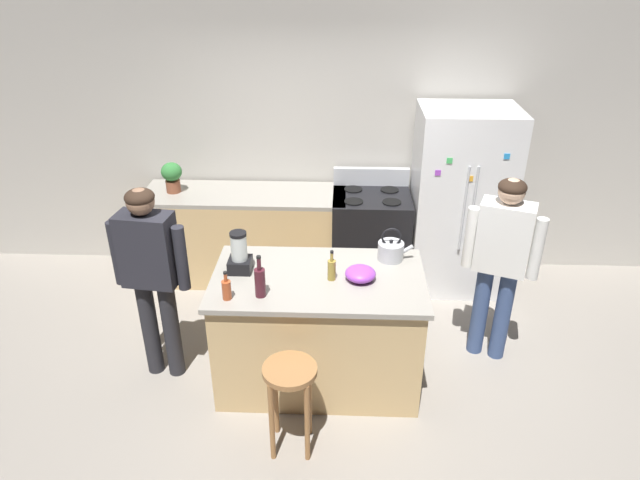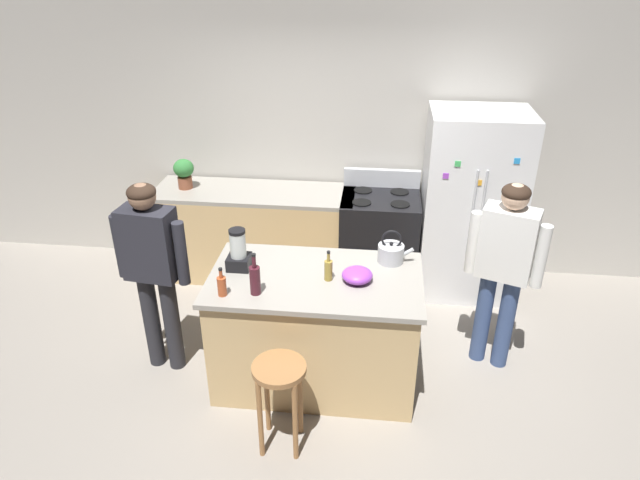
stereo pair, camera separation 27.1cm
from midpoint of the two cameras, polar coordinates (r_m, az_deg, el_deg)
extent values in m
plane|color=gray|center=(4.71, -1.85, -13.62)|extent=(14.00, 14.00, 0.00)
cube|color=#BCB7AD|center=(5.76, -0.69, 9.94)|extent=(8.00, 0.10, 2.70)
cube|color=tan|center=(4.42, -1.94, -9.23)|extent=(1.51, 0.85, 0.90)
cube|color=gray|center=(4.16, -2.04, -4.03)|extent=(1.57, 0.91, 0.04)
cube|color=tan|center=(5.83, -8.72, 0.27)|extent=(2.00, 0.64, 0.90)
cube|color=gray|center=(5.63, -9.05, 4.52)|extent=(2.00, 0.64, 0.04)
cube|color=silver|center=(5.58, 12.63, 3.78)|extent=(0.90, 0.70, 1.81)
cylinder|color=#B7BABF|center=(5.20, 12.93, 3.04)|extent=(0.02, 0.02, 0.82)
cylinder|color=#B7BABF|center=(5.22, 13.79, 3.02)|extent=(0.02, 0.02, 0.82)
cube|color=#3FB259|center=(5.28, 14.15, 2.16)|extent=(0.05, 0.01, 0.05)
cube|color=orange|center=(5.11, 13.48, 6.03)|extent=(0.05, 0.01, 0.05)
cube|color=purple|center=(5.05, 10.33, 6.68)|extent=(0.05, 0.01, 0.05)
cube|color=#268CD8|center=(5.10, 16.94, 8.07)|extent=(0.05, 0.01, 0.05)
cube|color=#3FB259|center=(5.02, 11.45, 7.85)|extent=(0.05, 0.01, 0.05)
cube|color=black|center=(5.69, 3.73, 0.07)|extent=(0.76, 0.64, 0.94)
cube|color=black|center=(5.43, 3.77, -1.96)|extent=(0.60, 0.01, 0.24)
cube|color=#B7BABF|center=(5.73, 3.85, 6.40)|extent=(0.76, 0.06, 0.18)
cylinder|color=black|center=(5.35, 1.98, 3.89)|extent=(0.18, 0.18, 0.01)
cylinder|color=black|center=(5.36, 5.84, 3.81)|extent=(0.18, 0.18, 0.01)
cylinder|color=black|center=(5.63, 2.01, 5.13)|extent=(0.18, 0.18, 0.01)
cylinder|color=black|center=(5.64, 5.69, 5.05)|extent=(0.18, 0.18, 0.01)
cylinder|color=#26262B|center=(4.74, -18.42, -8.39)|extent=(0.14, 0.14, 0.85)
cylinder|color=#26262B|center=(4.67, -16.42, -8.69)|extent=(0.14, 0.14, 0.85)
cube|color=#26262D|center=(4.34, -18.73, -0.96)|extent=(0.42, 0.27, 0.57)
cylinder|color=#26262D|center=(4.48, -21.48, -1.26)|extent=(0.10, 0.10, 0.51)
cylinder|color=#26262D|center=(4.26, -15.63, -1.83)|extent=(0.10, 0.10, 0.51)
sphere|color=#8C664C|center=(4.18, -19.52, 3.65)|extent=(0.22, 0.22, 0.20)
ellipsoid|color=#332319|center=(4.17, -19.59, 4.08)|extent=(0.23, 0.23, 0.12)
cylinder|color=#384C7A|center=(4.86, 16.44, -7.29)|extent=(0.17, 0.17, 0.83)
cylinder|color=#384C7A|center=(4.87, 14.35, -6.88)|extent=(0.17, 0.17, 0.83)
cube|color=white|center=(4.51, 16.49, 0.22)|extent=(0.45, 0.35, 0.57)
cylinder|color=white|center=(4.52, 19.51, -0.91)|extent=(0.12, 0.12, 0.51)
cylinder|color=white|center=(4.56, 13.32, 0.24)|extent=(0.12, 0.12, 0.51)
sphere|color=#D8AD8C|center=(4.36, 17.16, 4.70)|extent=(0.26, 0.26, 0.20)
ellipsoid|color=#332319|center=(4.34, 17.22, 5.13)|extent=(0.27, 0.27, 0.12)
cylinder|color=#9E6B3D|center=(3.75, -5.21, -13.03)|extent=(0.36, 0.36, 0.04)
cylinder|color=#9E6B3D|center=(3.92, -6.99, -17.88)|extent=(0.04, 0.04, 0.65)
cylinder|color=#9E6B3D|center=(3.89, -3.40, -18.07)|extent=(0.04, 0.04, 0.65)
cylinder|color=#9E6B3D|center=(4.08, -6.48, -15.54)|extent=(0.04, 0.04, 0.65)
cylinder|color=#9E6B3D|center=(4.06, -3.08, -15.71)|extent=(0.04, 0.04, 0.65)
cylinder|color=brown|center=(5.78, -15.92, 5.25)|extent=(0.14, 0.14, 0.12)
ellipsoid|color=#337A38|center=(5.72, -16.12, 6.63)|extent=(0.20, 0.20, 0.18)
cube|color=black|center=(4.26, -9.88, -2.52)|extent=(0.17, 0.17, 0.10)
cylinder|color=silver|center=(4.19, -10.04, -0.77)|extent=(0.12, 0.12, 0.20)
cylinder|color=black|center=(4.14, -10.16, 0.57)|extent=(0.12, 0.12, 0.02)
cylinder|color=olive|center=(4.08, -0.72, -3.10)|extent=(0.06, 0.06, 0.15)
cylinder|color=olive|center=(4.02, -0.73, -1.75)|extent=(0.02, 0.02, 0.07)
cylinder|color=black|center=(4.00, -0.73, -1.24)|extent=(0.03, 0.03, 0.02)
cylinder|color=#B24C26|center=(3.94, -11.38, -5.02)|extent=(0.06, 0.06, 0.14)
cylinder|color=#B24C26|center=(3.89, -11.51, -3.78)|extent=(0.02, 0.02, 0.06)
cylinder|color=black|center=(3.87, -11.56, -3.30)|extent=(0.03, 0.03, 0.02)
cylinder|color=#471923|center=(3.92, -8.06, -4.34)|extent=(0.08, 0.08, 0.21)
cylinder|color=#471923|center=(3.84, -8.20, -2.45)|extent=(0.03, 0.03, 0.09)
cylinder|color=black|center=(3.81, -8.26, -1.76)|extent=(0.03, 0.03, 0.02)
ellipsoid|color=purple|center=(4.09, 2.22, -3.46)|extent=(0.22, 0.22, 0.10)
cylinder|color=#B7BABF|center=(4.36, 5.40, -1.15)|extent=(0.20, 0.20, 0.14)
sphere|color=black|center=(4.32, 5.44, -0.16)|extent=(0.03, 0.03, 0.03)
cylinder|color=#B7BABF|center=(4.36, 7.11, -0.94)|extent=(0.09, 0.03, 0.08)
torus|color=black|center=(4.30, 5.47, 0.25)|extent=(0.16, 0.02, 0.16)
camera|label=1|loc=(0.14, -91.79, -0.94)|focal=31.66mm
camera|label=2|loc=(0.14, 88.21, 0.94)|focal=31.66mm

